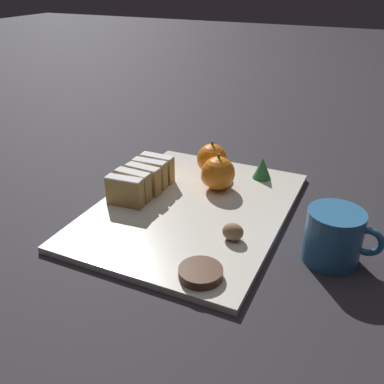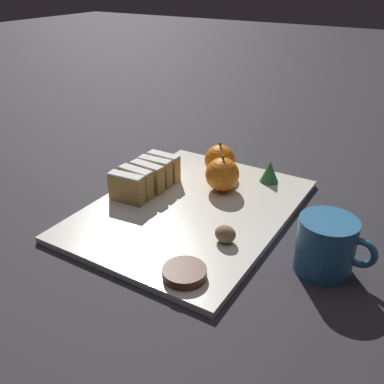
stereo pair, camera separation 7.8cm
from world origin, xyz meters
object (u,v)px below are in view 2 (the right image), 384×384
Objects in this scene: walnut at (225,234)px; coffee_mug at (327,246)px; orange_far at (220,160)px; chocolate_cookie at (184,273)px; orange_near at (222,175)px.

coffee_mug is at bearing 9.95° from walnut.
chocolate_cookie is at bearing -70.09° from orange_far.
orange_far is 0.26m from walnut.
orange_near reaches higher than walnut.
coffee_mug is at bearing -34.78° from orange_far.
orange_far is 0.36m from chocolate_cookie.
orange_near is 0.18m from walnut.
coffee_mug is at bearing -28.58° from orange_near.
orange_far is at bearing 120.12° from walnut.
coffee_mug is (0.15, 0.03, 0.02)m from walnut.
coffee_mug reaches higher than orange_far.
coffee_mug is (0.28, -0.20, -0.00)m from orange_far.
orange_near is at bearing -58.14° from orange_far.
orange_near is at bearing 151.42° from coffee_mug.
orange_far is at bearing 109.91° from chocolate_cookie.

